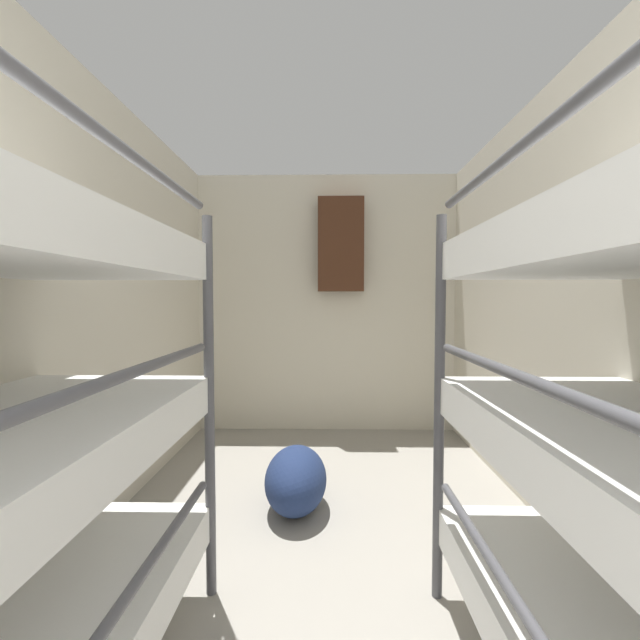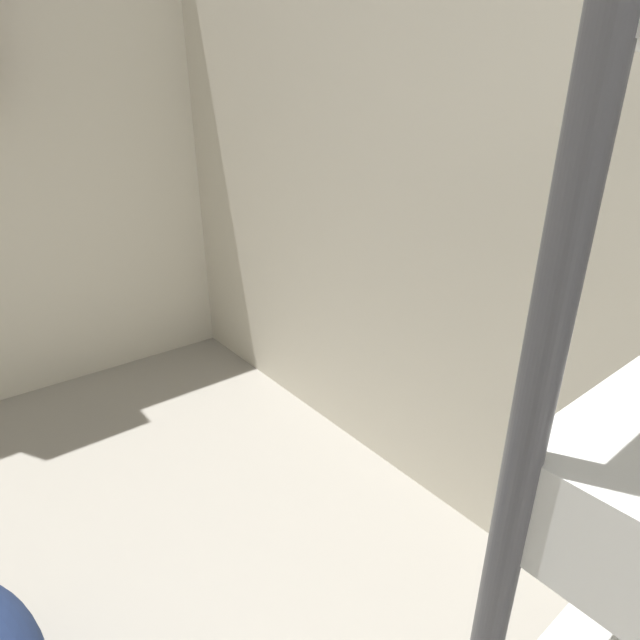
{
  "view_description": "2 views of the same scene",
  "coord_description": "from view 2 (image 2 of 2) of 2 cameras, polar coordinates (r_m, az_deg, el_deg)",
  "views": [
    {
      "loc": [
        0.02,
        0.47,
        1.3
      ],
      "look_at": [
        -0.05,
        3.87,
        1.15
      ],
      "focal_mm": 24.0,
      "sensor_mm": 36.0,
      "label": 1
    },
    {
      "loc": [
        0.03,
        2.08,
        1.34
      ],
      "look_at": [
        0.76,
        3.01,
        0.83
      ],
      "focal_mm": 28.0,
      "sensor_mm": 36.0,
      "label": 2
    }
  ],
  "objects": []
}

